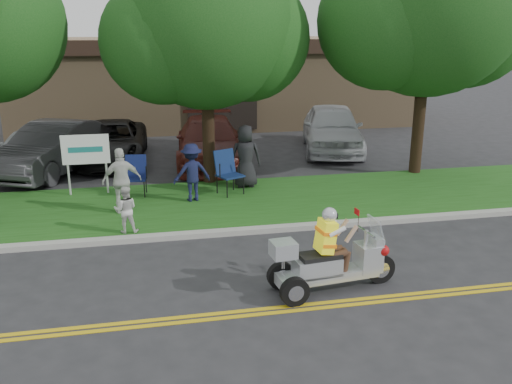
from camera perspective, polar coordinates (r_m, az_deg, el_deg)
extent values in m
plane|color=#28282B|center=(9.51, -2.70, -11.30)|extent=(120.00, 120.00, 0.00)
cube|color=gold|center=(9.01, -2.12, -12.98)|extent=(60.00, 0.10, 0.01)
cube|color=gold|center=(9.15, -2.28, -12.49)|extent=(60.00, 0.10, 0.01)
cube|color=#A8A89E|center=(12.24, -4.91, -4.37)|extent=(60.00, 0.25, 0.12)
cube|color=#1E4F15|center=(14.26, -5.93, -1.30)|extent=(60.00, 4.00, 0.10)
cube|color=#9E7F5B|center=(27.59, -4.79, 11.71)|extent=(18.00, 8.00, 4.00)
cube|color=black|center=(23.48, -3.67, 14.98)|extent=(18.00, 0.30, 0.60)
cylinder|color=#332114|center=(15.77, -5.07, 8.15)|extent=(0.36, 0.36, 4.20)
sphere|color=#174B15|center=(15.59, -5.32, 17.45)|extent=(4.80, 4.80, 4.80)
sphere|color=#174B15|center=(16.06, -0.98, 15.89)|extent=(3.60, 3.60, 3.60)
sphere|color=#174B15|center=(15.30, -9.82, 15.32)|extent=(3.36, 3.36, 3.36)
cylinder|color=#332114|center=(17.49, 16.94, 9.28)|extent=(0.36, 0.36, 4.76)
sphere|color=#174B15|center=(18.33, 21.18, 16.70)|extent=(4.20, 4.20, 4.20)
sphere|color=#174B15|center=(16.56, 13.51, 17.13)|extent=(3.92, 3.92, 3.92)
cylinder|color=silver|center=(15.56, -19.08, 1.30)|extent=(0.06, 0.06, 1.10)
cylinder|color=silver|center=(15.45, -15.41, 1.53)|extent=(0.06, 0.06, 1.10)
cube|color=white|center=(15.31, -17.51, 4.30)|extent=(1.25, 0.06, 0.80)
cylinder|color=black|center=(10.25, 12.95, -7.87)|extent=(0.56, 0.19, 0.54)
cylinder|color=black|center=(9.24, 4.10, -10.44)|extent=(0.52, 0.19, 0.51)
cylinder|color=black|center=(9.78, 2.66, -8.78)|extent=(0.52, 0.19, 0.51)
cube|color=silver|center=(9.79, 7.87, -8.57)|extent=(1.76, 0.61, 0.16)
cube|color=silver|center=(9.60, 6.44, -7.79)|extent=(0.86, 0.51, 0.32)
cube|color=black|center=(9.54, 6.73, -6.71)|extent=(0.76, 0.46, 0.09)
cube|color=silver|center=(10.01, 11.70, -6.70)|extent=(0.45, 0.48, 0.50)
cube|color=silver|center=(9.87, 12.53, -3.79)|extent=(0.22, 0.43, 0.44)
cube|color=silver|center=(9.21, 2.89, -6.03)|extent=(0.45, 0.42, 0.27)
sphere|color=#B20C0F|center=(9.94, 13.17, -5.94)|extent=(0.20, 0.20, 0.20)
cube|color=#FFF81A|center=(9.44, 7.36, -4.61)|extent=(0.35, 0.40, 0.59)
sphere|color=silver|center=(9.33, 7.75, -2.39)|extent=(0.26, 0.26, 0.26)
cylinder|color=black|center=(14.90, -13.55, 0.22)|extent=(0.03, 0.03, 0.45)
cylinder|color=black|center=(14.83, -11.67, 0.27)|extent=(0.03, 0.03, 0.45)
cylinder|color=black|center=(15.32, -13.32, 0.71)|extent=(0.03, 0.03, 0.45)
cylinder|color=black|center=(15.26, -11.49, 0.76)|extent=(0.03, 0.03, 0.45)
cube|color=#111A4F|center=(15.01, -12.56, 1.36)|extent=(0.62, 0.57, 0.04)
cube|color=#111A4F|center=(15.17, -12.52, 2.72)|extent=(0.58, 0.23, 0.61)
cylinder|color=black|center=(14.52, -3.06, 0.35)|extent=(0.03, 0.03, 0.50)
cylinder|color=black|center=(14.81, -1.31, 0.71)|extent=(0.03, 0.03, 0.50)
cylinder|color=black|center=(14.92, -4.12, 0.79)|extent=(0.03, 0.03, 0.50)
cylinder|color=black|center=(15.21, -2.39, 1.13)|extent=(0.03, 0.03, 0.50)
cube|color=navy|center=(14.79, -2.73, 1.72)|extent=(0.81, 0.78, 0.05)
cube|color=navy|center=(14.93, -3.34, 3.20)|extent=(0.65, 0.43, 0.68)
imported|color=silver|center=(13.61, -13.93, 1.18)|extent=(1.01, 0.56, 1.62)
imported|color=#15193A|center=(14.24, -6.77, 2.06)|extent=(1.08, 0.75, 1.53)
imported|color=black|center=(15.37, -1.11, 3.78)|extent=(0.91, 0.63, 1.78)
imported|color=silver|center=(12.32, -13.56, -1.80)|extent=(0.53, 0.43, 1.06)
imported|color=#9DA0A4|center=(19.42, -22.47, 4.36)|extent=(2.89, 4.37, 1.38)
imported|color=#303033|center=(18.41, -20.54, 4.32)|extent=(3.62, 5.19, 1.62)
imported|color=black|center=(19.43, -15.03, 5.10)|extent=(2.50, 5.09, 1.39)
imported|color=#561B14|center=(18.54, -4.95, 5.30)|extent=(2.62, 5.48, 1.54)
imported|color=#B8BAC0|center=(20.58, 8.00, 6.67)|extent=(3.28, 5.51, 1.76)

